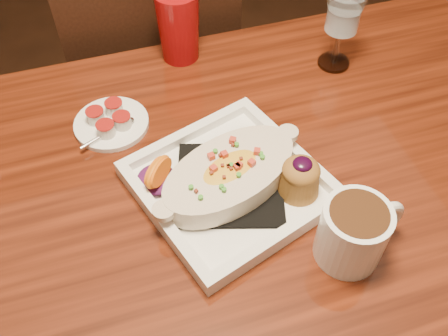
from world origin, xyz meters
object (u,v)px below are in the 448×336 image
object	(u,v)px
saucer	(110,122)
red_tumbler	(178,26)
plate	(234,178)
goblet	(343,16)
chair_far	(154,80)
table	(223,241)
coffee_mug	(355,231)

from	to	relation	value
saucer	red_tumbler	bearing A→B (deg)	43.18
plate	goblet	xyz separation A→B (m)	(0.30, 0.25, 0.08)
saucer	chair_far	bearing A→B (deg)	70.39
goblet	saucer	bearing A→B (deg)	-174.90
red_tumbler	saucer	bearing A→B (deg)	-136.82
table	red_tumbler	distance (m)	0.44
red_tumbler	chair_far	bearing A→B (deg)	98.31
plate	coffee_mug	distance (m)	0.21
goblet	red_tumbler	distance (m)	0.32
plate	coffee_mug	world-z (taller)	coffee_mug
plate	saucer	size ratio (longest dim) A/B	2.53
plate	red_tumbler	distance (m)	0.37
chair_far	goblet	world-z (taller)	chair_far
coffee_mug	red_tumbler	bearing A→B (deg)	94.56
table	chair_far	distance (m)	0.65
coffee_mug	table	bearing A→B (deg)	131.87
coffee_mug	red_tumbler	distance (m)	0.54
chair_far	goblet	distance (m)	0.60
table	plate	distance (m)	0.13
coffee_mug	goblet	world-z (taller)	goblet
plate	coffee_mug	xyz separation A→B (m)	(0.13, -0.16, 0.03)
coffee_mug	red_tumbler	xyz separation A→B (m)	(-0.12, 0.53, 0.02)
red_tumbler	goblet	bearing A→B (deg)	-22.46
coffee_mug	goblet	distance (m)	0.45
table	goblet	bearing A→B (deg)	40.52
saucer	red_tumbler	world-z (taller)	red_tumbler
chair_far	goblet	size ratio (longest dim) A/B	5.73
goblet	chair_far	bearing A→B (deg)	132.94
table	red_tumbler	bearing A→B (deg)	85.21
goblet	plate	bearing A→B (deg)	-140.36
table	red_tumbler	xyz separation A→B (m)	(0.03, 0.40, 0.17)
plate	coffee_mug	bearing A→B (deg)	-70.05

